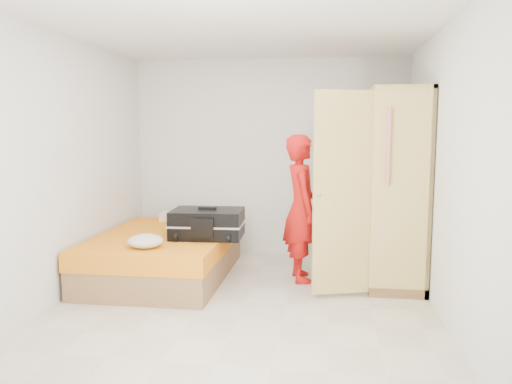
# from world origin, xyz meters

# --- Properties ---
(room) EXTENTS (4.00, 4.02, 2.60)m
(room) POSITION_xyz_m (0.00, 0.00, 1.30)
(room) COLOR beige
(room) RESTS_ON ground
(bed) EXTENTS (1.42, 2.02, 0.50)m
(bed) POSITION_xyz_m (-1.05, 0.71, 0.25)
(bed) COLOR #976A44
(bed) RESTS_ON ground
(wardrobe) EXTENTS (1.15, 1.35, 2.10)m
(wardrobe) POSITION_xyz_m (1.45, 0.85, 1.00)
(wardrobe) COLOR #DDBD6C
(wardrobe) RESTS_ON ground
(person) EXTENTS (0.52, 0.67, 1.62)m
(person) POSITION_xyz_m (0.50, 0.83, 0.81)
(person) COLOR red
(person) RESTS_ON ground
(suitcase) EXTENTS (0.81, 0.62, 0.34)m
(suitcase) POSITION_xyz_m (-0.52, 0.61, 0.65)
(suitcase) COLOR black
(suitcase) RESTS_ON bed
(round_cushion) EXTENTS (0.35, 0.35, 0.13)m
(round_cushion) POSITION_xyz_m (-1.01, 0.04, 0.57)
(round_cushion) COLOR silver
(round_cushion) RESTS_ON bed
(pillow) EXTENTS (0.57, 0.31, 0.10)m
(pillow) POSITION_xyz_m (-1.08, 1.56, 0.55)
(pillow) COLOR silver
(pillow) RESTS_ON bed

